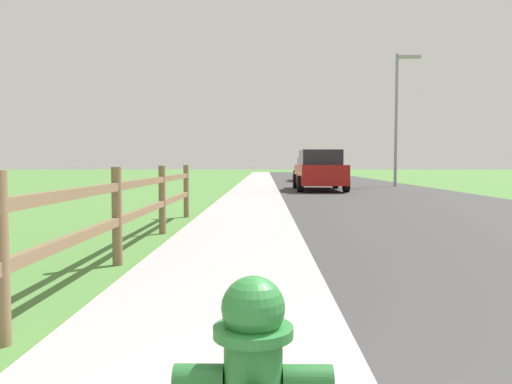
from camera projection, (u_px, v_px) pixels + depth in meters
ground_plane at (276, 185)px, 25.52m from camera, size 120.00×120.00×0.00m
road_asphalt at (339, 183)px, 27.45m from camera, size 7.00×66.00×0.01m
curb_concrete at (221, 183)px, 27.56m from camera, size 6.00×66.00×0.01m
grass_verge at (194, 183)px, 27.59m from camera, size 5.00×66.00×0.00m
rail_fence at (117, 209)px, 5.46m from camera, size 0.11×9.80×1.09m
parked_suv_red at (319, 170)px, 20.62m from camera, size 2.00×4.72×1.65m
parked_car_beige at (310, 169)px, 31.41m from camera, size 2.06×4.86×1.45m
street_lamp at (399, 108)px, 23.71m from camera, size 1.17×0.20×6.28m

